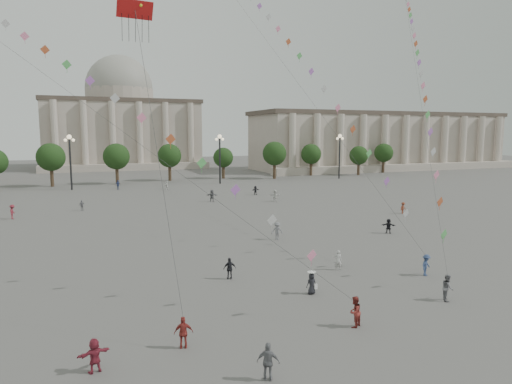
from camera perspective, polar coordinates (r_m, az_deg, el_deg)
name	(u,v)px	position (r m, az deg, el deg)	size (l,w,h in m)	color
ground	(316,306)	(30.39, 7.49, -13.94)	(360.00, 360.00, 0.00)	#575552
hall_east	(382,141)	(148.20, 15.45, 6.17)	(84.00, 26.22, 17.20)	#A6998B
hall_central	(121,123)	(154.56, -16.52, 8.33)	(48.30, 34.30, 35.50)	#A6998B
tree_row	(144,158)	(103.77, -13.82, 4.11)	(137.12, 5.12, 8.00)	#3B281D
lamp_post_mid_west	(70,152)	(94.77, -22.24, 4.66)	(2.00, 0.90, 10.65)	#262628
lamp_post_mid_east	(220,150)	(99.05, -4.56, 5.29)	(2.00, 0.90, 10.65)	#262628
lamp_post_far_east	(340,148)	(111.55, 10.42, 5.43)	(2.00, 0.90, 10.65)	#262628
person_crowd_0	(118,185)	(92.95, -16.88, 0.87)	(1.07, 0.45, 1.83)	#36467B
person_crowd_3	(389,226)	(52.43, 16.24, -4.11)	(1.51, 0.48, 1.63)	black
person_crowd_4	(167,185)	(89.91, -11.10, 0.83)	(1.68, 0.53, 1.81)	white
person_crowd_6	(277,231)	(47.37, 2.66, -4.88)	(1.21, 0.70, 1.87)	slate
person_crowd_7	(275,196)	(73.33, 2.39, -0.46)	(1.80, 0.57, 1.94)	silver
person_crowd_8	(403,208)	(65.58, 17.91, -1.91)	(1.03, 0.59, 1.59)	brown
person_crowd_9	(255,190)	(81.32, -0.07, 0.21)	(1.49, 0.48, 1.61)	black
person_crowd_12	(212,196)	(73.52, -5.53, -0.46)	(1.80, 0.57, 1.95)	#5B5B60
person_crowd_13	(338,260)	(37.81, 10.20, -8.37)	(0.60, 0.39, 1.64)	#B9B8B4
person_crowd_16	(82,205)	(69.46, -20.95, -1.57)	(0.89, 0.37, 1.51)	slate
person_crowd_17	(12,212)	(66.35, -28.15, -2.20)	(1.22, 0.70, 1.89)	maroon
tourist_0	(184,333)	(24.79, -9.04, -16.96)	(0.99, 0.41, 1.68)	#9C302A
tourist_1	(230,268)	(35.04, -3.30, -9.52)	(0.97, 0.40, 1.65)	black
tourist_2	(95,355)	(23.60, -19.53, -18.70)	(1.51, 0.48, 1.63)	maroon
tourist_3	(268,362)	(21.74, 1.54, -20.45)	(1.03, 0.43, 1.76)	slate
kite_flyer_0	(355,312)	(27.46, 12.23, -14.42)	(0.87, 0.68, 1.79)	maroon
kite_flyer_1	(426,265)	(38.16, 20.51, -8.55)	(1.09, 0.63, 1.68)	navy
kite_flyer_2	(447,288)	(33.26, 22.82, -10.95)	(0.86, 0.67, 1.76)	slate
hat_person	(312,283)	(32.16, 6.96, -11.18)	(0.74, 0.60, 1.69)	black
dragon_kite	(136,24)	(30.59, -14.80, 19.69)	(2.25, 4.20, 18.55)	#B71313
kite_train_east	(413,37)	(64.78, 19.08, 17.80)	(35.06, 49.33, 73.48)	#3F3F3F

